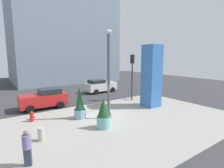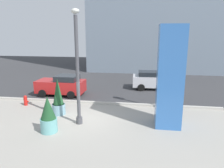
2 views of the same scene
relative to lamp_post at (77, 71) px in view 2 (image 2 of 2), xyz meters
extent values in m
plane|color=#38383A|center=(0.10, 4.57, -3.11)|extent=(60.00, 60.00, 0.00)
cube|color=#9E998E|center=(0.10, -1.43, -3.11)|extent=(18.00, 10.00, 0.02)
cube|color=#B7B2A8|center=(0.10, 3.69, -3.03)|extent=(18.00, 0.24, 0.16)
cylinder|color=#4C4C51|center=(0.00, 0.00, -2.91)|extent=(0.36, 0.36, 0.40)
cylinder|color=#4C4C51|center=(0.00, 0.00, -0.08)|extent=(0.20, 0.20, 6.07)
ellipsoid|color=silver|center=(0.00, 0.00, 3.14)|extent=(0.44, 0.44, 0.28)
cube|color=#3870BC|center=(5.03, 0.52, -0.32)|extent=(1.37, 1.37, 5.60)
cylinder|color=#6BB2B2|center=(-1.26, -1.30, -2.73)|extent=(0.88, 0.88, 0.76)
cylinder|color=#382819|center=(-1.26, -1.30, -2.37)|extent=(0.81, 0.81, 0.04)
cone|color=#1E4C28|center=(-1.26, -1.30, -1.75)|extent=(0.80, 0.80, 1.20)
cylinder|color=#7AA8B7|center=(-1.75, 1.23, -2.77)|extent=(0.85, 0.85, 0.70)
cylinder|color=#382819|center=(-1.75, 1.23, -2.44)|extent=(0.78, 0.78, 0.04)
cone|color=#1E4C28|center=(-1.75, 1.23, -1.57)|extent=(0.66, 0.66, 1.70)
cylinder|color=red|center=(-4.83, 2.55, -2.84)|extent=(0.26, 0.26, 0.55)
sphere|color=red|center=(-4.83, 2.55, -2.48)|extent=(0.24, 0.24, 0.24)
cylinder|color=red|center=(-4.66, 2.55, -2.81)|extent=(0.12, 0.10, 0.10)
cylinder|color=#333833|center=(5.06, 3.21, -1.18)|extent=(0.14, 0.14, 3.87)
cube|color=black|center=(5.06, 3.21, 1.20)|extent=(0.28, 0.32, 0.90)
sphere|color=yellow|center=(5.06, 3.38, 0.93)|extent=(0.18, 0.18, 0.18)
cube|color=red|center=(-3.30, 5.54, -2.34)|extent=(4.00, 1.93, 1.00)
cube|color=#1E2328|center=(-2.70, 5.53, -1.62)|extent=(1.82, 1.66, 0.45)
cylinder|color=black|center=(-4.54, 4.65, -2.79)|extent=(0.64, 0.23, 0.64)
cylinder|color=black|center=(-4.50, 6.49, -2.79)|extent=(0.64, 0.23, 0.64)
cylinder|color=black|center=(-2.09, 4.59, -2.79)|extent=(0.64, 0.23, 0.64)
cylinder|color=black|center=(-2.05, 6.43, -2.79)|extent=(0.64, 0.23, 0.64)
cube|color=silver|center=(4.64, 8.80, -2.35)|extent=(4.11, 1.94, 0.98)
cube|color=#1E2328|center=(4.04, 8.78, -1.66)|extent=(1.88, 1.64, 0.41)
cylinder|color=black|center=(5.86, 9.74, -2.79)|extent=(0.65, 0.24, 0.64)
cylinder|color=black|center=(5.93, 7.96, -2.79)|extent=(0.65, 0.24, 0.64)
cylinder|color=black|center=(3.36, 9.65, -2.79)|extent=(0.65, 0.24, 0.64)
cylinder|color=black|center=(3.42, 7.86, -2.79)|extent=(0.65, 0.24, 0.64)
camera|label=1|loc=(-6.93, -10.38, 1.39)|focal=28.05mm
camera|label=2|loc=(3.62, -11.25, 2.02)|focal=34.46mm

